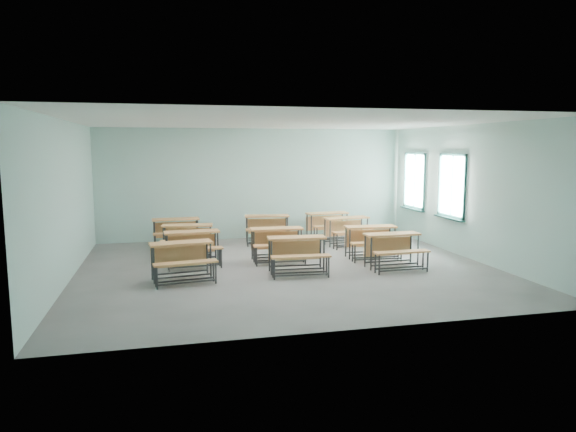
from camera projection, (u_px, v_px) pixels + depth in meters
name	position (u px, v px, depth m)	size (l,w,h in m)	color
room	(290.00, 196.00, 11.21)	(9.04, 8.04, 3.24)	gray
desk_unit_r0c0	(182.00, 255.00, 10.24)	(1.33, 0.99, 0.77)	#CA8449
desk_unit_r0c1	(297.00, 249.00, 10.85)	(1.28, 0.91, 0.77)	#CA8449
desk_unit_r0c2	(394.00, 245.00, 11.28)	(1.25, 0.86, 0.77)	#CA8449
desk_unit_r1c0	(193.00, 243.00, 11.59)	(1.28, 0.91, 0.77)	#CA8449
desk_unit_r1c1	(277.00, 239.00, 12.04)	(1.26, 0.87, 0.77)	#CA8449
desk_unit_r1c2	(372.00, 237.00, 12.33)	(1.28, 0.90, 0.77)	#CA8449
desk_unit_r2c0	(187.00, 235.00, 12.57)	(1.31, 0.96, 0.77)	#CA8449
desk_unit_r2c2	(348.00, 227.00, 13.91)	(1.33, 0.98, 0.77)	#CA8449
desk_unit_r3c0	(176.00, 228.00, 13.66)	(1.27, 0.88, 0.77)	#CA8449
desk_unit_r3c1	(267.00, 225.00, 14.29)	(1.32, 0.96, 0.77)	#CA8449
desk_unit_r3c2	(329.00, 221.00, 14.91)	(1.31, 0.95, 0.77)	#CA8449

